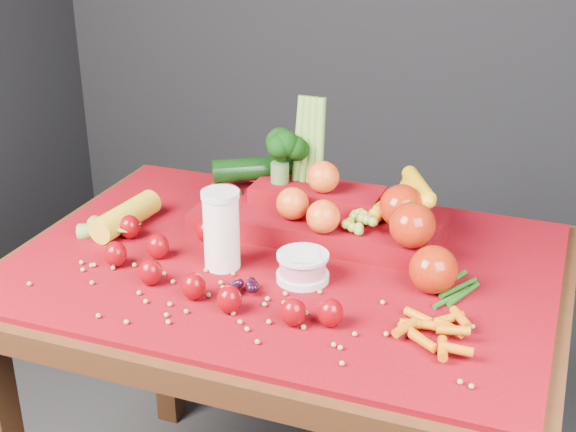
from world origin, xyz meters
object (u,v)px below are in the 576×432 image
(milk_glass, at_px, (221,227))
(produce_mound, at_px, (335,208))
(table, at_px, (285,306))
(yogurt_bowl, at_px, (303,266))

(milk_glass, distance_m, produce_mound, 0.27)
(table, distance_m, produce_mound, 0.23)
(table, bearing_deg, yogurt_bowl, -46.04)
(yogurt_bowl, distance_m, produce_mound, 0.21)
(table, xyz_separation_m, milk_glass, (-0.10, -0.07, 0.19))
(table, height_order, milk_glass, milk_glass)
(table, distance_m, yogurt_bowl, 0.16)
(table, xyz_separation_m, produce_mound, (0.06, 0.15, 0.17))
(yogurt_bowl, bearing_deg, milk_glass, -178.78)
(yogurt_bowl, bearing_deg, produce_mound, 91.17)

